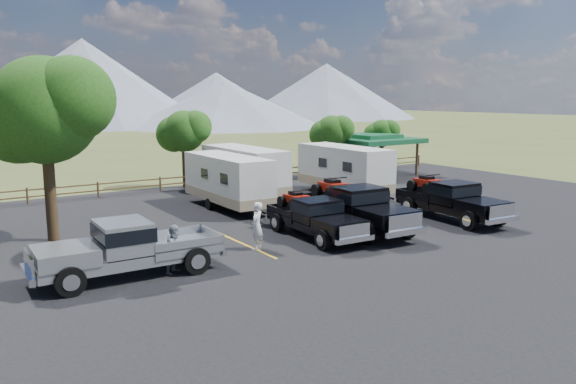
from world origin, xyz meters
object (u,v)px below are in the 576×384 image
rig_center (355,207)px  pickup_silver (129,248)px  pavilion (372,139)px  trailer_left (228,181)px  rig_left (314,216)px  trailer_right (344,170)px  rig_right (450,199)px  trailer_center (244,172)px  tree_big_nw (43,110)px  person_a (257,226)px  person_b (175,249)px

rig_center → pickup_silver: size_ratio=1.07×
pavilion → trailer_left: 17.13m
rig_left → rig_center: (2.35, 0.02, 0.18)m
trailer_right → pickup_silver: 18.44m
rig_right → pickup_silver: (-16.34, 0.06, -0.01)m
rig_right → trailer_right: trailer_right is taller
trailer_center → tree_big_nw: bearing=-160.0°
rig_center → rig_left: bearing=-175.6°
trailer_left → pickup_silver: size_ratio=1.28×
trailer_left → tree_big_nw: bearing=-168.0°
pavilion → pickup_silver: 28.47m
person_a → rig_center: bearing=145.6°
rig_center → trailer_left: size_ratio=0.84×
tree_big_nw → person_b: bearing=-69.6°
rig_left → trailer_right: 10.94m
trailer_right → pickup_silver: size_ratio=1.33×
rig_right → pavilion: bearing=65.9°
rig_left → trailer_right: trailer_right is taller
rig_left → person_a: (-3.12, -0.33, 0.04)m
tree_big_nw → pavilion: bearing=17.3°
pavilion → rig_right: bearing=-118.5°
trailer_center → trailer_right: trailer_center is taller
trailer_center → person_b: 14.83m
pickup_silver → trailer_left: bearing=137.5°
rig_right → person_a: rig_right is taller
tree_big_nw → trailer_left: 10.55m
pavilion → trailer_center: bearing=-165.1°
trailer_center → person_a: trailer_center is taller
tree_big_nw → pickup_silver: bearing=-79.8°
pavilion → rig_left: bearing=-138.8°
trailer_left → pickup_silver: trailer_left is taller
tree_big_nw → person_b: size_ratio=4.53×
rig_left → person_a: 3.14m
trailer_center → pickup_silver: (-10.75, -11.04, -0.58)m
pavilion → trailer_center: size_ratio=0.71×
tree_big_nw → rig_left: bearing=-31.0°
trailer_center → pickup_silver: 15.42m
pavilion → trailer_right: bearing=-141.8°
tree_big_nw → pickup_silver: 8.17m
pavilion → trailer_right: (-7.94, -6.25, -1.15)m
trailer_left → person_b: size_ratio=4.87×
trailer_center → person_b: size_ratio=5.08×
rig_right → person_b: (-14.86, -0.46, -0.17)m
trailer_right → rig_right: bearing=-88.8°
rig_center → pickup_silver: 10.91m
tree_big_nw → rig_left: (9.73, -5.85, -4.63)m
tree_big_nw → rig_right: 19.33m
pavilion → trailer_right: 10.17m
trailer_center → person_b: trailer_center is taller
rig_left → trailer_center: trailer_center is taller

